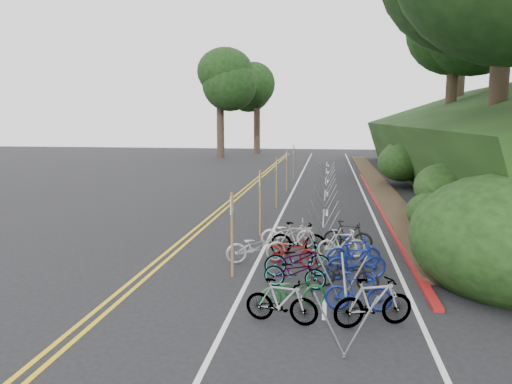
% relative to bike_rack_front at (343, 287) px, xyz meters
% --- Properties ---
extents(ground, '(120.00, 120.00, 0.00)m').
position_rel_bike_rack_front_xyz_m(ground, '(-3.48, 3.21, -0.91)').
color(ground, black).
rests_on(ground, ground).
extents(road_markings, '(7.47, 80.00, 0.01)m').
position_rel_bike_rack_front_xyz_m(road_markings, '(-2.85, 13.30, -0.91)').
color(road_markings, gold).
rests_on(road_markings, ground).
extents(red_curb, '(0.25, 28.00, 0.10)m').
position_rel_bike_rack_front_xyz_m(red_curb, '(2.22, 15.21, -0.86)').
color(red_curb, maroon).
rests_on(red_curb, ground).
extents(embankment, '(14.30, 48.14, 9.11)m').
position_rel_bike_rack_front_xyz_m(embankment, '(9.48, 22.24, 1.65)').
color(embankment, black).
rests_on(embankment, ground).
extents(bike_rack_front, '(1.19, 2.86, 1.27)m').
position_rel_bike_rack_front_xyz_m(bike_rack_front, '(0.00, 0.00, 0.00)').
color(bike_rack_front, gray).
rests_on(bike_rack_front, ground).
extents(bike_racks_rest, '(1.14, 23.00, 1.17)m').
position_rel_bike_rack_front_xyz_m(bike_racks_rest, '(-0.48, 16.21, -0.06)').
color(bike_racks_rest, gray).
rests_on(bike_racks_rest, ground).
extents(signpost_near, '(0.08, 0.40, 2.41)m').
position_rel_bike_rack_front_xyz_m(signpost_near, '(-2.98, 3.13, 0.46)').
color(signpost_near, brown).
rests_on(signpost_near, ground).
extents(signposts_rest, '(0.08, 18.40, 2.50)m').
position_rel_bike_rack_front_xyz_m(signposts_rest, '(-2.88, 17.21, 0.52)').
color(signposts_rest, brown).
rests_on(signposts_rest, ground).
extents(bike_front, '(1.26, 2.00, 0.99)m').
position_rel_bike_rack_front_xyz_m(bike_front, '(-2.51, 4.62, -0.42)').
color(bike_front, '#9E9EA3').
rests_on(bike_front, ground).
extents(bike_valet, '(3.26, 8.27, 1.09)m').
position_rel_bike_rack_front_xyz_m(bike_valet, '(-0.55, 3.52, -0.43)').
color(bike_valet, slate).
rests_on(bike_valet, ground).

